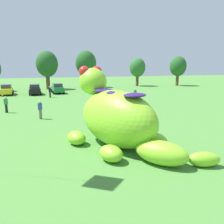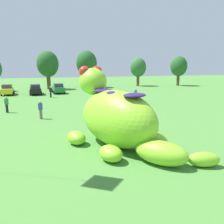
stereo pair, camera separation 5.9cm
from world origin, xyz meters
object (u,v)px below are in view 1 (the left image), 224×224
at_px(spectator_near_inflatable, 135,95).
at_px(spectator_wandering, 40,110).
at_px(car_green, 58,88).
at_px(spectator_mid_field, 6,105).
at_px(giant_inflatable_creature, 117,117).
at_px(car_yellow, 7,90).
at_px(car_black, 35,89).
at_px(spectator_by_cars, 50,92).

distance_m(spectator_near_inflatable, spectator_wandering, 14.29).
relative_size(car_green, spectator_mid_field, 2.46).
relative_size(giant_inflatable_creature, car_yellow, 2.01).
bearing_deg(car_yellow, spectator_near_inflatable, -35.08).
xyz_separation_m(car_black, spectator_by_cars, (2.29, -4.46, -0.01)).
relative_size(car_yellow, car_black, 1.00).
bearing_deg(spectator_wandering, spectator_near_inflatable, 29.89).
distance_m(car_black, spectator_mid_field, 14.92).
bearing_deg(spectator_by_cars, giant_inflatable_creature, -82.36).
relative_size(car_black, spectator_mid_field, 2.45).
distance_m(car_yellow, spectator_wandering, 20.21).
xyz_separation_m(car_green, spectator_wandering, (-2.92, -19.24, -0.01)).
distance_m(car_black, spectator_wandering, 18.68).
distance_m(car_yellow, spectator_by_cars, 8.55).
bearing_deg(spectator_by_cars, spectator_wandering, -95.76).
xyz_separation_m(spectator_near_inflatable, spectator_wandering, (-12.39, -7.12, 0.00)).
bearing_deg(giant_inflatable_creature, car_green, 93.24).
bearing_deg(spectator_wandering, car_yellow, 105.09).
xyz_separation_m(spectator_mid_field, spectator_wandering, (3.37, -3.96, 0.00)).
bearing_deg(car_green, spectator_by_cars, -106.41).
height_order(giant_inflatable_creature, car_green, giant_inflatable_creature).
height_order(car_green, spectator_near_inflatable, car_green).
relative_size(spectator_mid_field, spectator_wandering, 1.00).
xyz_separation_m(car_yellow, car_green, (8.18, -0.27, 0.00)).
bearing_deg(spectator_near_inflatable, car_black, 138.94).
relative_size(car_green, spectator_wandering, 2.46).
distance_m(car_green, spectator_by_cars, 5.26).
bearing_deg(car_yellow, car_green, -1.93).
xyz_separation_m(car_yellow, spectator_wandering, (5.26, -19.52, -0.01)).
bearing_deg(spectator_mid_field, spectator_near_inflatable, 11.36).
xyz_separation_m(giant_inflatable_creature, car_yellow, (-9.76, 28.18, -0.90)).
relative_size(giant_inflatable_creature, spectator_wandering, 4.91).
xyz_separation_m(spectator_mid_field, spectator_by_cars, (4.80, 10.25, 0.00)).
height_order(car_yellow, spectator_by_cars, car_yellow).
relative_size(car_green, spectator_near_inflatable, 2.46).
bearing_deg(car_yellow, spectator_wandering, -74.91).
height_order(giant_inflatable_creature, spectator_wandering, giant_inflatable_creature).
bearing_deg(spectator_by_cars, spectator_near_inflatable, -32.86).
height_order(spectator_near_inflatable, spectator_wandering, same).
xyz_separation_m(car_black, spectator_near_inflatable, (13.25, -11.54, -0.01)).
bearing_deg(spectator_wandering, car_green, 81.38).
xyz_separation_m(spectator_by_cars, spectator_wandering, (-1.43, -14.20, 0.00)).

